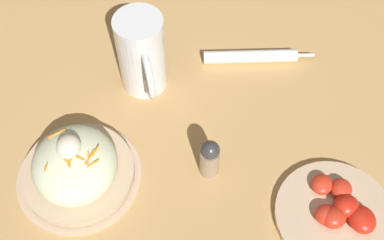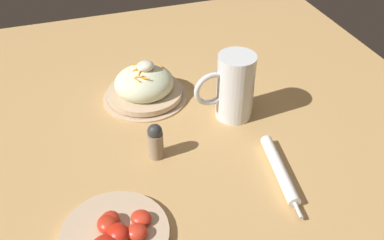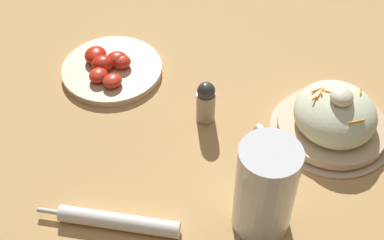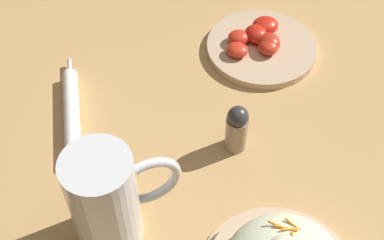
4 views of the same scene
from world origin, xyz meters
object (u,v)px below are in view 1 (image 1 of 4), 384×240
object	(u,v)px
napkin_roll	(251,56)
salad_plate	(76,168)
salt_shaker	(210,158)
beer_mug	(142,56)
tomato_plate	(337,214)

from	to	relation	value
napkin_roll	salad_plate	bearing A→B (deg)	-60.70
napkin_roll	salt_shaker	xyz separation A→B (m)	(0.23, -0.14, 0.03)
salad_plate	salt_shaker	bearing A→B (deg)	82.65
beer_mug	tomato_plate	bearing A→B (deg)	38.59
beer_mug	salt_shaker	distance (m)	0.23
tomato_plate	napkin_roll	bearing A→B (deg)	-171.61
salad_plate	salt_shaker	distance (m)	0.23
salad_plate	beer_mug	world-z (taller)	beer_mug
beer_mug	salt_shaker	bearing A→B (deg)	21.17
beer_mug	tomato_plate	distance (m)	0.44
beer_mug	napkin_roll	bearing A→B (deg)	93.91
beer_mug	salt_shaker	world-z (taller)	beer_mug
beer_mug	napkin_roll	size ratio (longest dim) A/B	0.74
tomato_plate	salt_shaker	distance (m)	0.23
tomato_plate	salt_shaker	world-z (taller)	salt_shaker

